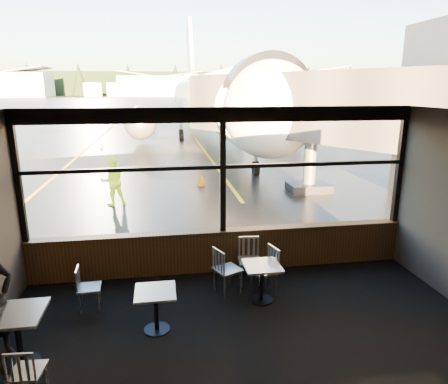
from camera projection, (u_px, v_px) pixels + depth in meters
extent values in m
plane|color=black|center=(163.00, 101.00, 123.36)|extent=(520.00, 520.00, 0.00)
cube|color=black|center=(254.00, 358.00, 5.87)|extent=(8.00, 6.00, 0.01)
cube|color=#38332D|center=(260.00, 118.00, 4.98)|extent=(8.00, 6.00, 0.04)
cube|color=#4C2F17|center=(223.00, 251.00, 8.62)|extent=(8.00, 0.28, 0.90)
cube|color=black|center=(223.00, 115.00, 7.89)|extent=(8.00, 0.18, 0.30)
cube|color=black|center=(17.00, 178.00, 7.57)|extent=(0.12, 0.12, 2.60)
cube|color=black|center=(223.00, 172.00, 8.18)|extent=(0.12, 0.12, 2.60)
cube|color=black|center=(400.00, 166.00, 8.78)|extent=(0.12, 0.12, 2.60)
cube|color=black|center=(223.00, 167.00, 8.15)|extent=(8.00, 0.10, 0.08)
imported|color=#BFF219|center=(113.00, 181.00, 13.41)|extent=(0.96, 0.85, 1.65)
cone|color=orange|center=(201.00, 179.00, 16.25)|extent=(0.38, 0.38, 0.53)
cone|color=#FF6308|center=(101.00, 145.00, 26.25)|extent=(0.34, 0.34, 0.47)
cylinder|color=silver|center=(93.00, 90.00, 177.22)|extent=(8.00, 8.00, 6.00)
cylinder|color=silver|center=(116.00, 90.00, 178.76)|extent=(8.00, 8.00, 6.00)
cylinder|color=silver|center=(138.00, 90.00, 180.29)|extent=(8.00, 8.00, 6.00)
cube|color=black|center=(160.00, 83.00, 207.80)|extent=(360.00, 3.00, 12.00)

